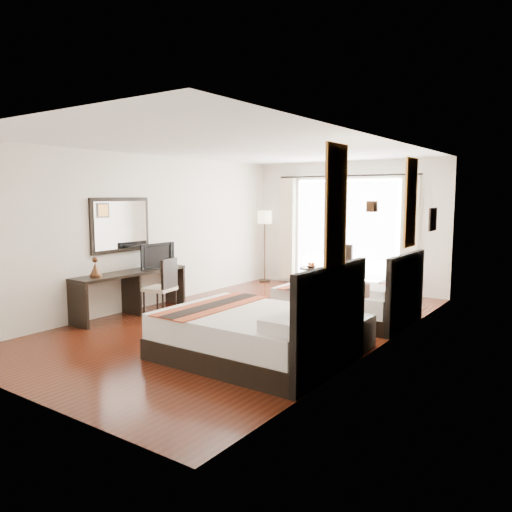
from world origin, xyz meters
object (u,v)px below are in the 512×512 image
Objects in this scene: console_desk at (131,293)px; floor_lamp at (265,222)px; bed_near at (257,334)px; bed_far at (350,301)px; vase at (354,310)px; window_chair at (337,280)px; nightstand at (356,332)px; side_table at (311,280)px; television at (155,255)px; table_lamp at (361,292)px; desk_chair at (161,298)px; fruit_bowl at (311,267)px.

floor_lamp reaches higher than console_desk.
bed_near is 1.10× the size of bed_far.
vase is 5.62m from floor_lamp.
floor_lamp is 2.50m from window_chair.
bed_far is at bearing 117.61° from nightstand.
console_desk is 4.22m from floor_lamp.
floor_lamp reaches higher than vase.
bed_near reaches higher than side_table.
bed_near is 3.45m from television.
console_desk is (-4.00, -0.42, 0.15)m from nightstand.
table_lamp is 0.71× the size of side_table.
side_table is (-2.42, 3.01, -0.49)m from table_lamp.
table_lamp is at bearing 7.12° from console_desk.
television is at bearing 175.68° from vase.
table_lamp is at bearing 54.71° from bed_near.
console_desk is (-3.26, -1.84, 0.07)m from bed_far.
floor_lamp is at bearing 137.24° from nightstand.
window_chair is at bearing 121.58° from bed_far.
desk_chair is at bearing -123.10° from television.
window_chair reaches higher than table_lamp.
window_chair reaches higher than console_desk.
floor_lamp is 1.61× the size of window_chair.
vase is (0.04, -0.17, 0.35)m from nightstand.
window_chair is (-1.80, 3.14, 0.10)m from nightstand.
floor_lamp reaches higher than table_lamp.
television reaches higher than bed_far.
side_table is (1.58, 2.97, -0.71)m from television.
floor_lamp is (-3.97, 3.67, 1.21)m from nightstand.
side_table is (1.56, -0.57, -1.17)m from floor_lamp.
table_lamp is 4.07m from console_desk.
vase reaches higher than nightstand.
nightstand is at bearing 32.86° from window_chair.
window_chair is (-1.81, 3.05, -0.44)m from table_lamp.
side_table is (-2.40, 3.10, 0.04)m from nightstand.
bed_far is at bearing -161.29° from desk_chair.
bed_far is at bearing -67.65° from television.
console_desk is at bearing -114.98° from fruit_bowl.
nightstand is at bearing -99.81° from table_lamp.
nightstand is (0.84, 1.13, -0.11)m from bed_near.
nightstand is at bearing 101.69° from vase.
desk_chair reaches higher than console_desk.
television is at bearing -118.05° from side_table.
bed_far is 2.35m from side_table.
nightstand is 4.03m from console_desk.
television is at bearing 87.92° from console_desk.
television is at bearing -118.64° from fruit_bowl.
vase is at bearing -43.81° from floor_lamp.
vase is 0.14× the size of desk_chair.
desk_chair is at bearing -177.48° from nightstand.
desk_chair is at bearing 179.78° from vase.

